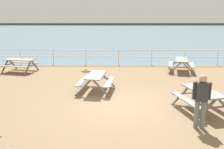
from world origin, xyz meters
TOP-DOWN VIEW (x-y plane):
  - ground_plane at (0.00, 0.00)m, footprint 30.00×24.00m
  - sea_band at (0.00, 52.75)m, footprint 142.00×90.00m
  - distant_shoreline at (0.00, 95.75)m, footprint 142.00×6.00m
  - seaward_railing at (-0.00, 7.75)m, footprint 23.07×0.07m
  - picnic_table_near_right at (-6.08, 5.52)m, footprint 2.08×1.85m
  - picnic_table_mid_centre at (-1.09, 1.66)m, footprint 1.74×1.98m
  - picnic_table_far_left at (2.86, -0.61)m, footprint 1.90×2.11m
  - picnic_table_far_right at (3.81, 5.67)m, footprint 1.86×2.08m
  - visitor at (2.31, -1.97)m, footprint 0.53×0.26m
  - rope_coil at (-2.04, 5.62)m, footprint 0.55×0.55m

SIDE VIEW (x-z plane):
  - ground_plane at x=0.00m, z-range -0.20..0.00m
  - sea_band at x=0.00m, z-range 0.00..0.00m
  - distant_shoreline at x=0.00m, z-range -0.90..0.90m
  - rope_coil at x=-2.04m, z-range 0.00..0.11m
  - picnic_table_near_right at x=-6.08m, z-range 0.19..0.98m
  - picnic_table_mid_centre at x=-1.09m, z-range 0.19..0.98m
  - picnic_table_far_left at x=2.86m, z-range 0.19..0.98m
  - picnic_table_far_right at x=3.81m, z-range 0.19..0.98m
  - seaward_railing at x=0.00m, z-range 0.22..1.30m
  - visitor at x=2.31m, z-range 0.12..1.78m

